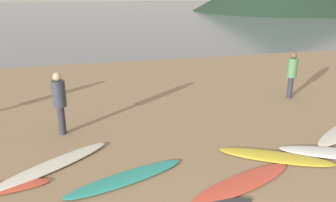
% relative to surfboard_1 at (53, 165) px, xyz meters
% --- Properties ---
extents(ground_plane, '(120.00, 120.00, 0.20)m').
position_rel_surfboard_1_xyz_m(ground_plane, '(2.50, 5.11, -0.15)').
color(ground_plane, '#997C5B').
rests_on(ground_plane, ground).
extents(ocean_water, '(140.00, 100.00, 0.01)m').
position_rel_surfboard_1_xyz_m(ocean_water, '(2.50, 60.35, -0.05)').
color(ocean_water, slate).
rests_on(ocean_water, ground).
extents(surfboard_1, '(2.48, 1.93, 0.10)m').
position_rel_surfboard_1_xyz_m(surfboard_1, '(0.00, 0.00, 0.00)').
color(surfboard_1, silver).
rests_on(surfboard_1, ground).
extents(surfboard_2, '(2.51, 1.25, 0.08)m').
position_rel_surfboard_1_xyz_m(surfboard_2, '(1.38, -0.89, -0.01)').
color(surfboard_2, teal).
rests_on(surfboard_2, ground).
extents(surfboard_4, '(2.49, 1.29, 0.07)m').
position_rel_surfboard_1_xyz_m(surfboard_4, '(3.48, -1.63, -0.02)').
color(surfboard_4, '#D84C38').
rests_on(surfboard_4, ground).
extents(surfboard_5, '(2.34, 1.76, 0.08)m').
position_rel_surfboard_1_xyz_m(surfboard_5, '(4.63, -0.90, -0.01)').
color(surfboard_5, yellow).
rests_on(surfboard_5, ground).
extents(person_1, '(0.32, 0.32, 1.56)m').
position_rel_surfboard_1_xyz_m(person_1, '(7.51, 2.78, 0.87)').
color(person_1, '#2D2D38').
rests_on(person_1, ground).
extents(person_2, '(0.32, 0.32, 1.60)m').
position_rel_surfboard_1_xyz_m(person_2, '(0.16, 1.70, 0.90)').
color(person_2, '#2D2D38').
rests_on(person_2, ground).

